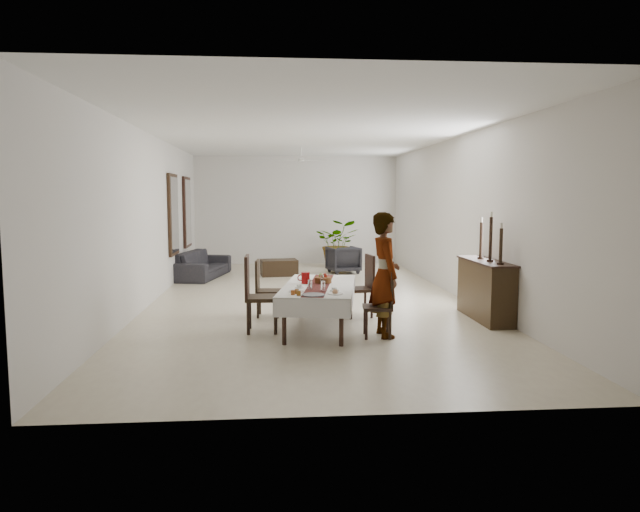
% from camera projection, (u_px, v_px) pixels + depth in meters
% --- Properties ---
extents(floor, '(6.00, 12.00, 0.00)m').
position_uv_depth(floor, '(309.00, 299.00, 11.21)').
color(floor, beige).
rests_on(floor, ground).
extents(ceiling, '(6.00, 12.00, 0.02)m').
position_uv_depth(ceiling, '(308.00, 134.00, 10.88)').
color(ceiling, white).
rests_on(ceiling, wall_back).
extents(wall_back, '(6.00, 0.02, 3.20)m').
position_uv_depth(wall_back, '(296.00, 210.00, 16.99)').
color(wall_back, silver).
rests_on(wall_back, floor).
extents(wall_front, '(6.00, 0.02, 3.20)m').
position_uv_depth(wall_front, '(350.00, 243.00, 5.10)').
color(wall_front, silver).
rests_on(wall_front, floor).
extents(wall_left, '(0.02, 12.00, 3.20)m').
position_uv_depth(wall_left, '(151.00, 218.00, 10.80)').
color(wall_left, silver).
rests_on(wall_left, floor).
extents(wall_right, '(0.02, 12.00, 3.20)m').
position_uv_depth(wall_right, '(460.00, 217.00, 11.29)').
color(wall_right, silver).
rests_on(wall_right, floor).
extents(dining_table_top, '(1.22, 2.24, 0.04)m').
position_uv_depth(dining_table_top, '(319.00, 287.00, 8.67)').
color(dining_table_top, black).
rests_on(dining_table_top, table_leg_fl).
extents(table_leg_fl, '(0.07, 0.07, 0.62)m').
position_uv_depth(table_leg_fl, '(284.00, 323.00, 7.74)').
color(table_leg_fl, black).
rests_on(table_leg_fl, floor).
extents(table_leg_fr, '(0.07, 0.07, 0.62)m').
position_uv_depth(table_leg_fr, '(341.00, 324.00, 7.68)').
color(table_leg_fr, black).
rests_on(table_leg_fr, floor).
extents(table_leg_bl, '(0.07, 0.07, 0.62)m').
position_uv_depth(table_leg_bl, '(301.00, 297.00, 9.74)').
color(table_leg_bl, black).
rests_on(table_leg_bl, floor).
extents(table_leg_br, '(0.07, 0.07, 0.62)m').
position_uv_depth(table_leg_br, '(347.00, 297.00, 9.67)').
color(table_leg_br, black).
rests_on(table_leg_br, floor).
extents(tablecloth_top, '(1.41, 2.42, 0.01)m').
position_uv_depth(tablecloth_top, '(319.00, 285.00, 8.67)').
color(tablecloth_top, white).
rests_on(tablecloth_top, dining_table_top).
extents(tablecloth_drape_left, '(0.39, 2.25, 0.27)m').
position_uv_depth(tablecloth_drape_left, '(285.00, 293.00, 8.73)').
color(tablecloth_drape_left, silver).
rests_on(tablecloth_drape_left, dining_table_top).
extents(tablecloth_drape_right, '(0.39, 2.25, 0.27)m').
position_uv_depth(tablecloth_drape_right, '(353.00, 294.00, 8.64)').
color(tablecloth_drape_right, white).
rests_on(tablecloth_drape_right, dining_table_top).
extents(tablecloth_drape_near, '(1.03, 0.18, 0.27)m').
position_uv_depth(tablecloth_drape_near, '(312.00, 308.00, 7.56)').
color(tablecloth_drape_near, silver).
rests_on(tablecloth_drape_near, dining_table_top).
extents(tablecloth_drape_far, '(1.03, 0.18, 0.27)m').
position_uv_depth(tablecloth_drape_far, '(325.00, 282.00, 9.81)').
color(tablecloth_drape_far, white).
rests_on(tablecloth_drape_far, dining_table_top).
extents(table_runner, '(0.67, 2.23, 0.00)m').
position_uv_depth(table_runner, '(319.00, 285.00, 8.67)').
color(table_runner, maroon).
rests_on(table_runner, tablecloth_top).
extents(red_pitcher, '(0.15, 0.15, 0.18)m').
position_uv_depth(red_pitcher, '(306.00, 278.00, 8.81)').
color(red_pitcher, '#9B0B0C').
rests_on(red_pitcher, tablecloth_top).
extents(pitcher_handle, '(0.11, 0.04, 0.11)m').
position_uv_depth(pitcher_handle, '(301.00, 278.00, 8.82)').
color(pitcher_handle, maroon).
rests_on(pitcher_handle, red_pitcher).
extents(wine_glass_near, '(0.06, 0.06, 0.15)m').
position_uv_depth(wine_glass_near, '(323.00, 286.00, 8.08)').
color(wine_glass_near, white).
rests_on(wine_glass_near, tablecloth_top).
extents(wine_glass_mid, '(0.06, 0.06, 0.15)m').
position_uv_depth(wine_glass_mid, '(310.00, 285.00, 8.19)').
color(wine_glass_mid, silver).
rests_on(wine_glass_mid, tablecloth_top).
extents(wine_glass_far, '(0.06, 0.06, 0.15)m').
position_uv_depth(wine_glass_far, '(322.00, 280.00, 8.70)').
color(wine_glass_far, white).
rests_on(wine_glass_far, tablecloth_top).
extents(teacup_right, '(0.08, 0.08, 0.05)m').
position_uv_depth(teacup_right, '(334.00, 289.00, 8.12)').
color(teacup_right, white).
rests_on(teacup_right, saucer_right).
extents(saucer_right, '(0.13, 0.13, 0.01)m').
position_uv_depth(saucer_right, '(334.00, 291.00, 8.12)').
color(saucer_right, silver).
rests_on(saucer_right, tablecloth_top).
extents(teacup_left, '(0.08, 0.08, 0.05)m').
position_uv_depth(teacup_left, '(299.00, 286.00, 8.38)').
color(teacup_left, white).
rests_on(teacup_left, saucer_left).
extents(saucer_left, '(0.13, 0.13, 0.01)m').
position_uv_depth(saucer_left, '(299.00, 288.00, 8.38)').
color(saucer_left, white).
rests_on(saucer_left, tablecloth_top).
extents(plate_near_right, '(0.21, 0.21, 0.01)m').
position_uv_depth(plate_near_right, '(335.00, 294.00, 7.86)').
color(plate_near_right, white).
rests_on(plate_near_right, tablecloth_top).
extents(bread_near_right, '(0.08, 0.08, 0.08)m').
position_uv_depth(bread_near_right, '(335.00, 292.00, 7.85)').
color(bread_near_right, tan).
rests_on(bread_near_right, plate_near_right).
extents(plate_near_left, '(0.21, 0.21, 0.01)m').
position_uv_depth(plate_near_left, '(296.00, 292.00, 8.03)').
color(plate_near_left, white).
rests_on(plate_near_left, tablecloth_top).
extents(plate_far_left, '(0.21, 0.21, 0.01)m').
position_uv_depth(plate_far_left, '(304.00, 280.00, 9.17)').
color(plate_far_left, white).
rests_on(plate_far_left, tablecloth_top).
extents(serving_tray, '(0.32, 0.32, 0.02)m').
position_uv_depth(serving_tray, '(313.00, 295.00, 7.75)').
color(serving_tray, '#434348').
rests_on(serving_tray, tablecloth_top).
extents(jam_jar_a, '(0.06, 0.06, 0.07)m').
position_uv_depth(jam_jar_a, '(299.00, 293.00, 7.74)').
color(jam_jar_a, brown).
rests_on(jam_jar_a, tablecloth_top).
extents(jam_jar_b, '(0.06, 0.06, 0.07)m').
position_uv_depth(jam_jar_b, '(293.00, 293.00, 7.80)').
color(jam_jar_b, '#934415').
rests_on(jam_jar_b, tablecloth_top).
extents(jam_jar_c, '(0.06, 0.06, 0.07)m').
position_uv_depth(jam_jar_c, '(297.00, 291.00, 7.88)').
color(jam_jar_c, brown).
rests_on(jam_jar_c, tablecloth_top).
extents(fruit_basket, '(0.27, 0.27, 0.09)m').
position_uv_depth(fruit_basket, '(323.00, 280.00, 8.88)').
color(fruit_basket, brown).
rests_on(fruit_basket, tablecloth_top).
extents(fruit_red, '(0.08, 0.08, 0.08)m').
position_uv_depth(fruit_red, '(325.00, 276.00, 8.89)').
color(fruit_red, maroon).
rests_on(fruit_red, fruit_basket).
extents(fruit_green, '(0.07, 0.07, 0.07)m').
position_uv_depth(fruit_green, '(321.00, 276.00, 8.90)').
color(fruit_green, olive).
rests_on(fruit_green, fruit_basket).
extents(chair_right_near_seat, '(0.45, 0.45, 0.05)m').
position_uv_depth(chair_right_near_seat, '(377.00, 308.00, 8.17)').
color(chair_right_near_seat, black).
rests_on(chair_right_near_seat, chair_right_near_leg_fl).
extents(chair_right_near_leg_fl, '(0.04, 0.04, 0.41)m').
position_uv_depth(chair_right_near_leg_fl, '(390.00, 326.00, 8.03)').
color(chair_right_near_leg_fl, black).
rests_on(chair_right_near_leg_fl, floor).
extents(chair_right_near_leg_fr, '(0.04, 0.04, 0.41)m').
position_uv_depth(chair_right_near_leg_fr, '(388.00, 321.00, 8.36)').
color(chair_right_near_leg_fr, black).
rests_on(chair_right_near_leg_fr, floor).
extents(chair_right_near_leg_bl, '(0.04, 0.04, 0.41)m').
position_uv_depth(chair_right_near_leg_bl, '(366.00, 326.00, 8.03)').
color(chair_right_near_leg_bl, black).
rests_on(chair_right_near_leg_bl, floor).
extents(chair_right_near_leg_br, '(0.04, 0.04, 0.41)m').
position_uv_depth(chair_right_near_leg_br, '(365.00, 320.00, 8.36)').
color(chair_right_near_leg_br, black).
rests_on(chair_right_near_leg_br, floor).
extents(chair_right_near_back, '(0.08, 0.41, 0.52)m').
position_uv_depth(chair_right_near_back, '(391.00, 288.00, 8.14)').
color(chair_right_near_back, black).
rests_on(chair_right_near_back, chair_right_near_seat).
extents(chair_right_far_seat, '(0.50, 0.50, 0.05)m').
position_uv_depth(chair_right_far_seat, '(358.00, 289.00, 9.56)').
color(chair_right_far_seat, black).
rests_on(chair_right_far_seat, chair_right_far_leg_fl).
extents(chair_right_far_leg_fl, '(0.05, 0.05, 0.44)m').
position_uv_depth(chair_right_far_leg_fl, '(372.00, 305.00, 9.45)').
color(chair_right_far_leg_fl, black).
rests_on(chair_right_far_leg_fl, floor).
extents(chair_right_far_leg_fr, '(0.05, 0.05, 0.44)m').
position_uv_depth(chair_right_far_leg_fr, '(365.00, 301.00, 9.80)').
color(chair_right_far_leg_fr, black).
rests_on(chair_right_far_leg_fr, floor).
extents(chair_right_far_leg_bl, '(0.05, 0.05, 0.44)m').
position_uv_depth(chair_right_far_leg_bl, '(351.00, 306.00, 9.37)').
color(chair_right_far_leg_bl, black).
rests_on(chair_right_far_leg_bl, floor).
extents(chair_right_far_leg_br, '(0.05, 0.05, 0.44)m').
position_uv_depth(chair_right_far_leg_br, '(345.00, 302.00, 9.72)').
color(chair_right_far_leg_br, black).
rests_on(chair_right_far_leg_br, floor).
extents(chair_right_far_back, '(0.11, 0.44, 0.56)m').
position_uv_depth(chair_right_far_back, '(370.00, 271.00, 9.58)').
color(chair_right_far_back, black).
rests_on(chair_right_far_back, chair_right_far_seat).
extents(chair_left_near_seat, '(0.49, 0.49, 0.06)m').
position_uv_depth(chair_left_near_seat, '(262.00, 298.00, 8.49)').
color(chair_left_near_seat, black).
rests_on(chair_left_near_seat, chair_left_near_leg_fl).
extents(chair_left_near_leg_fl, '(0.05, 0.05, 0.48)m').
position_uv_depth(chair_left_near_leg_fl, '(250.00, 313.00, 8.70)').
color(chair_left_near_leg_fl, black).
rests_on(chair_left_near_leg_fl, floor).
extents(chair_left_near_leg_fr, '(0.05, 0.05, 0.48)m').
position_uv_depth(chair_left_near_leg_fr, '(248.00, 319.00, 8.31)').
color(chair_left_near_leg_fr, black).
rests_on(chair_left_near_leg_fr, floor).
extents(chair_left_near_leg_bl, '(0.05, 0.05, 0.48)m').
position_uv_depth(chair_left_near_leg_bl, '(276.00, 313.00, 8.73)').
color(chair_left_near_leg_bl, black).
rests_on(chair_left_near_leg_bl, floor).
extents(chair_left_near_leg_br, '(0.05, 0.05, 0.48)m').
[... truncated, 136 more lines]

